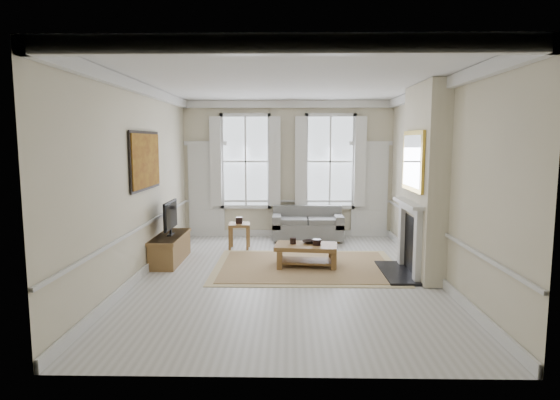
{
  "coord_description": "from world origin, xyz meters",
  "views": [
    {
      "loc": [
        0.03,
        -8.1,
        2.39
      ],
      "look_at": [
        -0.15,
        1.01,
        1.25
      ],
      "focal_mm": 30.0,
      "sensor_mm": 36.0,
      "label": 1
    }
  ],
  "objects_px": {
    "sofa": "(307,226)",
    "coffee_table": "(306,249)",
    "tv_stand": "(170,248)",
    "side_table": "(239,228)"
  },
  "relations": [
    {
      "from": "sofa",
      "to": "side_table",
      "type": "relative_size",
      "value": 2.94
    },
    {
      "from": "sofa",
      "to": "tv_stand",
      "type": "relative_size",
      "value": 1.11
    },
    {
      "from": "side_table",
      "to": "coffee_table",
      "type": "distance_m",
      "value": 2.09
    },
    {
      "from": "side_table",
      "to": "tv_stand",
      "type": "height_order",
      "value": "side_table"
    },
    {
      "from": "sofa",
      "to": "tv_stand",
      "type": "bearing_deg",
      "value": -143.15
    },
    {
      "from": "sofa",
      "to": "tv_stand",
      "type": "height_order",
      "value": "sofa"
    },
    {
      "from": "coffee_table",
      "to": "tv_stand",
      "type": "height_order",
      "value": "tv_stand"
    },
    {
      "from": "side_table",
      "to": "tv_stand",
      "type": "bearing_deg",
      "value": -137.17
    },
    {
      "from": "side_table",
      "to": "coffee_table",
      "type": "xyz_separation_m",
      "value": [
        1.44,
        -1.52,
        -0.11
      ]
    },
    {
      "from": "sofa",
      "to": "coffee_table",
      "type": "xyz_separation_m",
      "value": [
        -0.12,
        -2.46,
        0.01
      ]
    }
  ]
}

